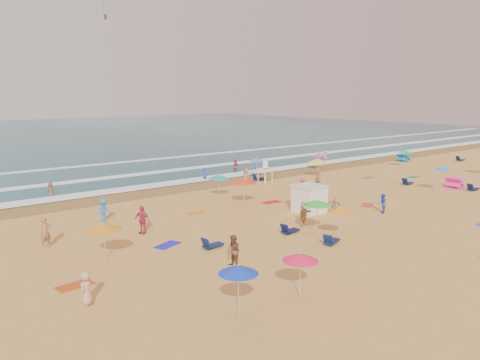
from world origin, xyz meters
TOP-DOWN VIEW (x-y plane):
  - ground at (0.00, 0.00)m, footprint 220.00×220.00m
  - ocean at (0.00, 84.00)m, footprint 220.00×140.00m
  - wet_sand at (0.00, 12.50)m, footprint 220.00×220.00m
  - surf_foam at (0.00, 21.32)m, footprint 200.00×18.70m
  - cabana at (-0.12, -1.70)m, footprint 2.00×2.00m
  - cabana_roof at (-0.12, -1.70)m, footprint 2.20×2.20m
  - bicycle at (1.78, -2.00)m, footprint 1.57×1.80m
  - lifeguard_stand at (4.89, 9.06)m, footprint 1.20×1.20m
  - beach_umbrellas at (2.61, 0.13)m, footprint 56.06×25.57m
  - loungers at (7.98, -2.51)m, footprint 49.15×24.65m
  - towels at (3.07, -2.63)m, footprint 41.91×20.77m
  - popup_tents at (24.25, 2.80)m, footprint 14.56×15.17m
  - beachgoers at (-2.70, 4.11)m, footprint 43.26×25.79m

SIDE VIEW (x-z plane):
  - ground at x=0.00m, z-range 0.00..0.00m
  - ocean at x=0.00m, z-range -0.09..0.09m
  - wet_sand at x=0.00m, z-range 0.01..0.01m
  - towels at x=3.07m, z-range 0.00..0.03m
  - surf_foam at x=0.00m, z-range 0.08..0.12m
  - loungers at x=7.98m, z-range 0.00..0.34m
  - bicycle at x=1.78m, z-range 0.00..0.94m
  - popup_tents at x=24.25m, z-range 0.00..1.20m
  - beachgoers at x=-2.70m, z-range -0.28..1.84m
  - cabana at x=-0.12m, z-range 0.00..2.00m
  - lifeguard_stand at x=4.89m, z-range 0.00..2.10m
  - beach_umbrellas at x=2.61m, z-range 1.66..2.43m
  - cabana_roof at x=-0.12m, z-range 2.00..2.12m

